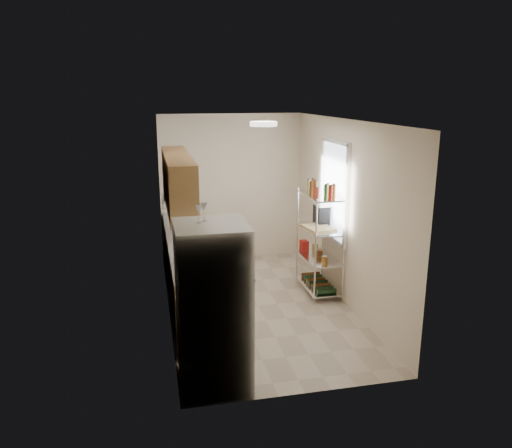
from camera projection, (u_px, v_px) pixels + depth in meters
The scene contains 16 objects.
room at pixel (258, 217), 6.79m from camera, with size 2.52×4.42×2.62m.
counter_run at pixel (190, 270), 7.23m from camera, with size 0.63×3.51×0.90m.
upper_cabinets at pixel (178, 182), 6.53m from camera, with size 0.33×2.20×0.72m, color #A17A44.
range_hood at pixel (179, 201), 7.41m from camera, with size 0.50×0.60×0.12m, color #B7BABC.
window at pixel (334, 191), 7.31m from camera, with size 0.06×1.00×1.46m, color white.
bakers_rack at pixel (320, 222), 7.32m from camera, with size 0.45×0.90×1.73m.
ceiling_dome at pixel (263, 124), 6.18m from camera, with size 0.34×0.34×0.06m, color white.
refrigerator at pixel (213, 307), 5.01m from camera, with size 0.71×0.71×1.72m, color silver.
wine_glass_a at pixel (204, 212), 4.86m from camera, with size 0.07×0.07×0.19m, color silver, non-canonical shape.
wine_glass_b at pixel (199, 214), 4.80m from camera, with size 0.06×0.06×0.17m, color silver, non-canonical shape.
rice_cooker at pixel (189, 231), 7.19m from camera, with size 0.27×0.27×0.22m, color white.
frying_pan_large at pixel (183, 237), 7.23m from camera, with size 0.25×0.25×0.04m, color black.
frying_pan_small at pixel (182, 228), 7.66m from camera, with size 0.23×0.23×0.05m, color black.
cutting_board at pixel (318, 228), 7.31m from camera, with size 0.36×0.47×0.03m, color tan.
espresso_machine at pixel (322, 214), 7.52m from camera, with size 0.18×0.27×0.31m, color black.
storage_bag at pixel (304, 246), 7.72m from camera, with size 0.10×0.15×0.17m, color #A21B13.
Camera 1 is at (-1.43, -6.43, 2.94)m, focal length 35.00 mm.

